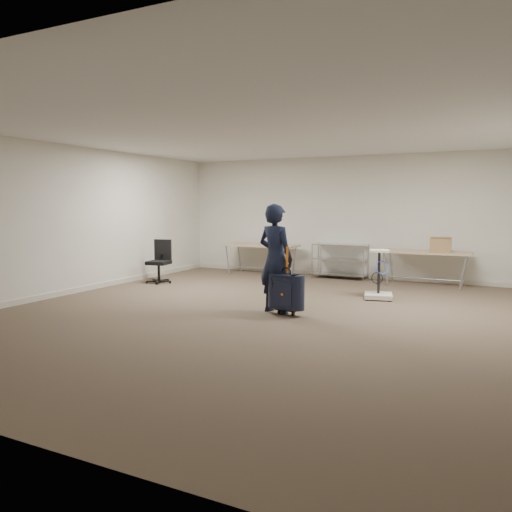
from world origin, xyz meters
The scene contains 10 objects.
ground centered at (0.00, 0.00, 0.00)m, with size 9.00×9.00×0.00m, color #483B2B.
room_shell centered at (0.00, 1.38, 0.05)m, with size 8.00×9.00×9.00m.
folding_table_left centered at (-1.90, 3.95, 0.68)m, with size 1.80×0.75×0.73m.
folding_table_right centered at (1.90, 3.95, 0.68)m, with size 1.80×0.75×0.73m.
wire_shelf centered at (0.00, 4.20, 0.44)m, with size 1.22×0.47×0.80m.
person centered at (0.15, 0.25, 0.85)m, with size 0.62×0.41×1.71m, color black.
suitcase centered at (0.38, 0.14, 0.36)m, with size 0.41×0.27×1.06m.
office_chair centered at (-3.33, 1.86, 0.28)m, with size 0.56×0.56×0.93m.
equipment_cart centered at (1.36, 2.09, 0.23)m, with size 0.58×0.58×0.89m.
cardboard_box centered at (2.20, 3.89, 0.88)m, with size 0.40×0.30×0.30m, color olive.
Camera 1 is at (3.31, -6.83, 1.71)m, focal length 35.00 mm.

